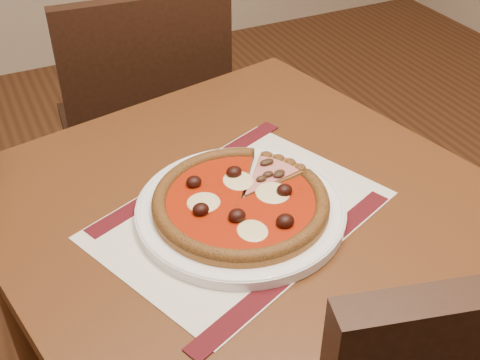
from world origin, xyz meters
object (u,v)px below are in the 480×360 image
object	(u,v)px
table	(245,244)
chair_far	(145,120)
pizza	(241,201)
plate	(241,210)

from	to	relation	value
table	chair_far	xyz separation A→B (m)	(0.04, 0.71, -0.13)
pizza	chair_far	bearing A→B (deg)	85.37
chair_far	pizza	size ratio (longest dim) A/B	3.14
chair_far	plate	bearing A→B (deg)	89.60
table	pizza	size ratio (longest dim) A/B	3.28
table	plate	size ratio (longest dim) A/B	2.75
plate	pizza	bearing A→B (deg)	-146.71
table	chair_far	world-z (taller)	chair_far
table	plate	bearing A→B (deg)	-126.82
table	chair_far	distance (m)	0.72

